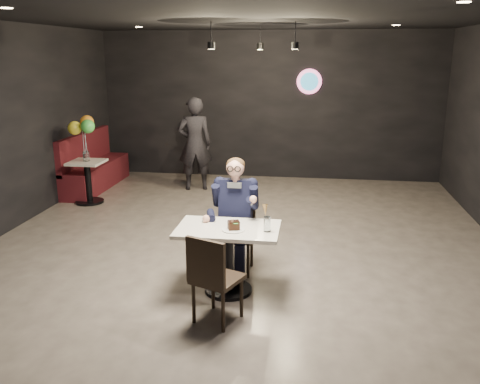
% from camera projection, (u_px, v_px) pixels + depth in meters
% --- Properties ---
extents(floor, '(9.00, 9.00, 0.00)m').
position_uv_depth(floor, '(237.00, 258.00, 6.57)').
color(floor, gray).
rests_on(floor, ground).
extents(wall_sign, '(0.50, 0.06, 0.50)m').
position_uv_depth(wall_sign, '(309.00, 82.00, 10.19)').
color(wall_sign, pink).
rests_on(wall_sign, floor).
extents(pendant_lights, '(1.40, 1.20, 0.36)m').
position_uv_depth(pendant_lights, '(256.00, 31.00, 7.71)').
color(pendant_lights, black).
rests_on(pendant_lights, floor).
extents(main_table, '(1.10, 0.70, 0.75)m').
position_uv_depth(main_table, '(228.00, 260.00, 5.55)').
color(main_table, white).
rests_on(main_table, floor).
extents(chair_far, '(0.42, 0.46, 0.92)m').
position_uv_depth(chair_far, '(236.00, 235.00, 6.05)').
color(chair_far, black).
rests_on(chair_far, floor).
extents(chair_near, '(0.56, 0.59, 0.92)m').
position_uv_depth(chair_near, '(218.00, 277.00, 4.93)').
color(chair_near, black).
rests_on(chair_near, floor).
extents(seated_man, '(0.60, 0.80, 1.44)m').
position_uv_depth(seated_man, '(236.00, 214.00, 5.98)').
color(seated_man, black).
rests_on(seated_man, floor).
extents(dessert_plate, '(0.24, 0.24, 0.01)m').
position_uv_depth(dessert_plate, '(233.00, 230.00, 5.36)').
color(dessert_plate, white).
rests_on(dessert_plate, main_table).
extents(cake_slice, '(0.14, 0.13, 0.08)m').
position_uv_depth(cake_slice, '(234.00, 226.00, 5.34)').
color(cake_slice, black).
rests_on(cake_slice, dessert_plate).
extents(mint_leaf, '(0.06, 0.04, 0.01)m').
position_uv_depth(mint_leaf, '(235.00, 223.00, 5.29)').
color(mint_leaf, green).
rests_on(mint_leaf, cake_slice).
extents(sundae_glass, '(0.07, 0.07, 0.16)m').
position_uv_depth(sundae_glass, '(267.00, 224.00, 5.30)').
color(sundae_glass, silver).
rests_on(sundae_glass, main_table).
extents(wafer_cone, '(0.07, 0.07, 0.12)m').
position_uv_depth(wafer_cone, '(265.00, 210.00, 5.25)').
color(wafer_cone, tan).
rests_on(wafer_cone, sundae_glass).
extents(booth_bench, '(0.54, 2.15, 1.08)m').
position_uv_depth(booth_bench, '(95.00, 161.00, 9.83)').
color(booth_bench, '#3F0D16').
rests_on(booth_bench, floor).
extents(side_table, '(0.56, 0.56, 0.70)m').
position_uv_depth(side_table, '(88.00, 183.00, 8.88)').
color(side_table, white).
rests_on(side_table, floor).
extents(balloon_vase, '(0.11, 0.11, 0.16)m').
position_uv_depth(balloon_vase, '(86.00, 156.00, 8.75)').
color(balloon_vase, silver).
rests_on(balloon_vase, side_table).
extents(balloon_bunch, '(0.43, 0.43, 0.70)m').
position_uv_depth(balloon_bunch, '(84.00, 132.00, 8.64)').
color(balloon_bunch, yellow).
rests_on(balloon_bunch, balloon_vase).
extents(passerby, '(0.74, 0.59, 1.77)m').
position_uv_depth(passerby, '(195.00, 144.00, 9.64)').
color(passerby, black).
rests_on(passerby, floor).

